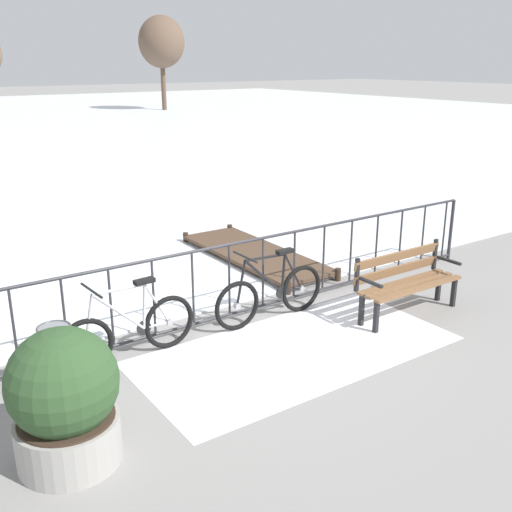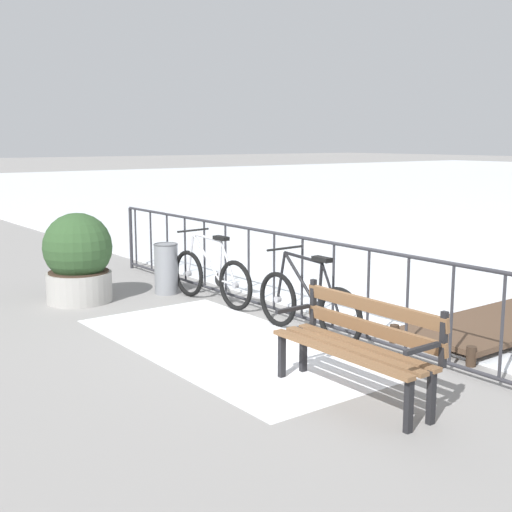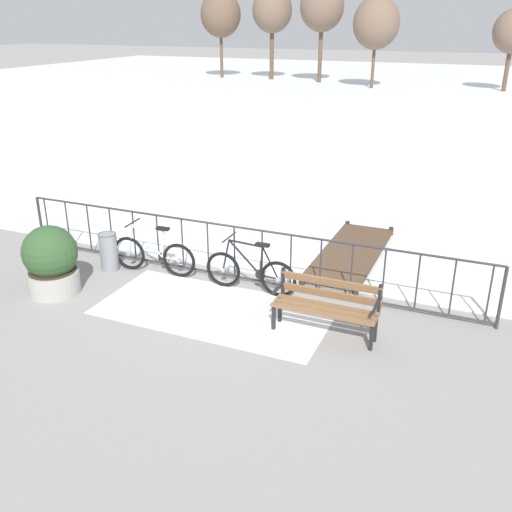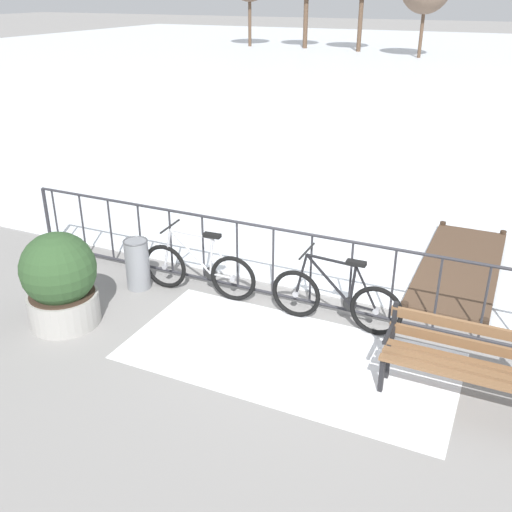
{
  "view_description": "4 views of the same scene",
  "coord_description": "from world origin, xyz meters",
  "px_view_note": "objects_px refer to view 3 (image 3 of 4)",
  "views": [
    {
      "loc": [
        -3.86,
        -6.19,
        3.29
      ],
      "look_at": [
        0.13,
        -0.42,
        0.99
      ],
      "focal_mm": 41.82,
      "sensor_mm": 36.0,
      "label": 1
    },
    {
      "loc": [
        5.99,
        -5.22,
        2.2
      ],
      "look_at": [
        0.04,
        -0.73,
        0.91
      ],
      "focal_mm": 47.37,
      "sensor_mm": 36.0,
      "label": 2
    },
    {
      "loc": [
        4.12,
        -8.62,
        4.48
      ],
      "look_at": [
        0.79,
        -0.85,
        0.94
      ],
      "focal_mm": 40.04,
      "sensor_mm": 36.0,
      "label": 3
    },
    {
      "loc": [
        2.25,
        -6.54,
        3.92
      ],
      "look_at": [
        -0.84,
        0.09,
        0.55
      ],
      "focal_mm": 40.96,
      "sensor_mm": 36.0,
      "label": 4
    }
  ],
  "objects_px": {
    "bicycle_second": "(154,255)",
    "park_bench": "(326,302)",
    "bicycle_near_railing": "(250,272)",
    "planter_with_shrub": "(51,261)",
    "trash_bin": "(109,251)"
  },
  "relations": [
    {
      "from": "bicycle_second",
      "to": "bicycle_near_railing",
      "type": "bearing_deg",
      "value": -0.27
    },
    {
      "from": "bicycle_second",
      "to": "park_bench",
      "type": "relative_size",
      "value": 1.07
    },
    {
      "from": "bicycle_second",
      "to": "planter_with_shrub",
      "type": "distance_m",
      "value": 1.84
    },
    {
      "from": "park_bench",
      "to": "trash_bin",
      "type": "relative_size",
      "value": 2.19
    },
    {
      "from": "trash_bin",
      "to": "planter_with_shrub",
      "type": "bearing_deg",
      "value": -103.33
    },
    {
      "from": "bicycle_second",
      "to": "planter_with_shrub",
      "type": "bearing_deg",
      "value": -129.74
    },
    {
      "from": "bicycle_near_railing",
      "to": "bicycle_second",
      "type": "xyz_separation_m",
      "value": [
        -1.98,
        0.01,
        0.0
      ]
    },
    {
      "from": "bicycle_near_railing",
      "to": "park_bench",
      "type": "bearing_deg",
      "value": -27.5
    },
    {
      "from": "park_bench",
      "to": "planter_with_shrub",
      "type": "relative_size",
      "value": 1.3
    },
    {
      "from": "bicycle_second",
      "to": "park_bench",
      "type": "height_order",
      "value": "bicycle_second"
    },
    {
      "from": "trash_bin",
      "to": "bicycle_near_railing",
      "type": "bearing_deg",
      "value": 3.76
    },
    {
      "from": "bicycle_near_railing",
      "to": "planter_with_shrub",
      "type": "height_order",
      "value": "planter_with_shrub"
    },
    {
      "from": "bicycle_near_railing",
      "to": "trash_bin",
      "type": "distance_m",
      "value": 2.87
    },
    {
      "from": "bicycle_near_railing",
      "to": "park_bench",
      "type": "xyz_separation_m",
      "value": [
        1.63,
        -0.85,
        0.14
      ]
    },
    {
      "from": "park_bench",
      "to": "trash_bin",
      "type": "distance_m",
      "value": 4.54
    }
  ]
}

